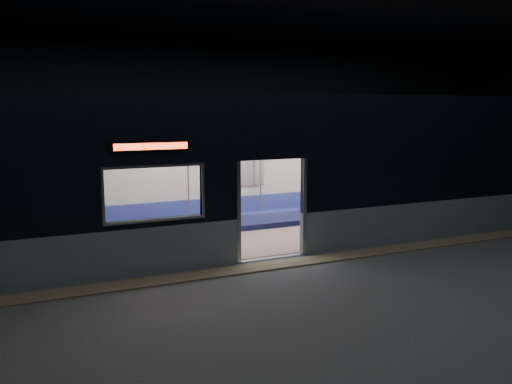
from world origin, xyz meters
TOP-DOWN VIEW (x-y plane):
  - station_floor at (0.00, 0.00)m, footprint 24.00×14.00m
  - station_envelope at (0.00, 0.00)m, footprint 24.00×14.00m
  - tactile_strip at (0.00, 0.55)m, footprint 22.80×0.50m
  - metro_car at (-0.00, 2.54)m, footprint 18.00×3.04m
  - passenger at (4.80, 3.55)m, footprint 0.40×0.69m
  - handbag at (4.78, 3.32)m, footprint 0.29×0.26m
  - transit_map at (0.60, 3.85)m, footprint 0.96×0.03m

SIDE VIEW (x-z plane):
  - station_floor at x=0.00m, z-range -0.01..0.00m
  - tactile_strip at x=0.00m, z-range 0.00..0.03m
  - handbag at x=4.78m, z-range 0.61..0.74m
  - passenger at x=4.80m, z-range 0.11..1.48m
  - transit_map at x=0.60m, z-range 1.15..1.77m
  - metro_car at x=0.00m, z-range 0.17..3.52m
  - station_envelope at x=0.00m, z-range 1.16..6.16m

